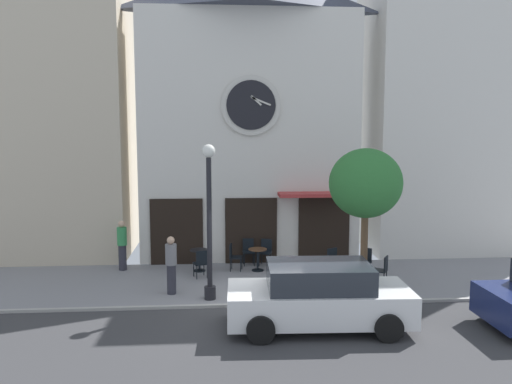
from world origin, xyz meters
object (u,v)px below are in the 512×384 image
object	(u,v)px
street_lamp	(209,222)
parked_car_white	(319,296)
street_tree	(366,184)
cafe_chair_facing_wall	(383,268)
cafe_table_rightmost	(199,257)
cafe_chair_left_end	(334,260)
cafe_chair_under_awning	(249,249)
cafe_table_center_right	(258,256)
cafe_chair_outer	(234,255)
cafe_table_near_door	(354,265)
cafe_chair_by_entrance	(201,262)
cafe_chair_facing_street	(365,260)
cafe_chair_near_tree	(266,250)
pedestrian_green	(122,245)
pedestrian_grey	(171,264)

from	to	relation	value
street_lamp	parked_car_white	bearing A→B (deg)	-41.48
street_tree	cafe_chair_facing_wall	distance (m)	2.94
cafe_table_rightmost	cafe_chair_left_end	distance (m)	4.41
cafe_table_rightmost	street_lamp	bearing A→B (deg)	-82.48
street_lamp	cafe_chair_under_awning	size ratio (longest dim) A/B	4.76
cafe_table_center_right	cafe_chair_left_end	xyz separation A→B (m)	(2.38, -0.84, 0.04)
cafe_table_center_right	cafe_chair_outer	world-z (taller)	cafe_chair_outer
cafe_table_near_door	cafe_chair_by_entrance	distance (m)	4.78
cafe_chair_facing_street	cafe_chair_facing_wall	distance (m)	1.10
cafe_table_rightmost	cafe_chair_near_tree	world-z (taller)	cafe_chair_near_tree
cafe_table_center_right	parked_car_white	size ratio (longest dim) A/B	0.17
cafe_table_near_door	cafe_chair_left_end	world-z (taller)	cafe_chair_left_end
cafe_chair_left_end	cafe_table_center_right	bearing A→B (deg)	160.51
street_lamp	cafe_chair_facing_street	bearing A→B (deg)	21.58
cafe_chair_near_tree	cafe_chair_facing_street	distance (m)	3.42
cafe_chair_under_awning	pedestrian_green	distance (m)	4.27
cafe_chair_near_tree	cafe_chair_facing_wall	size ratio (longest dim) A/B	1.00
street_tree	cafe_chair_outer	xyz separation A→B (m)	(-3.56, 2.96, -2.65)
cafe_chair_by_entrance	parked_car_white	distance (m)	5.26
street_lamp	parked_car_white	xyz separation A→B (m)	(2.59, -2.29, -1.42)
pedestrian_green	cafe_table_near_door	bearing A→B (deg)	-14.74
cafe_chair_left_end	pedestrian_grey	xyz separation A→B (m)	(-5.03, -1.41, 0.33)
cafe_chair_under_awning	cafe_chair_facing_wall	xyz separation A→B (m)	(3.87, -2.76, 0.00)
cafe_chair_facing_wall	pedestrian_grey	size ratio (longest dim) A/B	0.54
cafe_table_near_door	cafe_chair_facing_street	xyz separation A→B (m)	(0.51, 0.64, 0.01)
street_lamp	cafe_table_rightmost	xyz separation A→B (m)	(-0.38, 2.91, -1.70)
street_tree	cafe_chair_left_end	xyz separation A→B (m)	(-0.38, 2.02, -2.65)
cafe_table_near_door	cafe_chair_left_end	xyz separation A→B (m)	(-0.49, 0.66, 0.01)
cafe_table_center_right	pedestrian_grey	xyz separation A→B (m)	(-2.65, -2.25, 0.37)
street_tree	parked_car_white	distance (m)	3.71
street_lamp	pedestrian_green	bearing A→B (deg)	132.28
cafe_chair_facing_wall	parked_car_white	size ratio (longest dim) A/B	0.21
pedestrian_green	street_lamp	bearing A→B (deg)	-47.72
street_tree	cafe_chair_facing_wall	xyz separation A→B (m)	(0.86, 0.94, -2.65)
cafe_chair_under_awning	cafe_chair_facing_wall	size ratio (longest dim) A/B	1.00
cafe_chair_by_entrance	cafe_chair_left_end	distance (m)	4.23
cafe_table_rightmost	parked_car_white	xyz separation A→B (m)	(2.98, -5.20, 0.28)
cafe_table_near_door	cafe_chair_by_entrance	world-z (taller)	cafe_chair_by_entrance
cafe_table_rightmost	pedestrian_green	distance (m)	2.62
pedestrian_grey	cafe_chair_facing_wall	bearing A→B (deg)	2.98
cafe_chair_near_tree	cafe_chair_facing_wall	bearing A→B (deg)	-38.85
street_tree	cafe_chair_by_entrance	bearing A→B (deg)	155.02
cafe_chair_by_entrance	pedestrian_grey	size ratio (longest dim) A/B	0.54
cafe_chair_under_awning	pedestrian_grey	distance (m)	3.92
cafe_chair_outer	pedestrian_green	bearing A→B (deg)	174.68
cafe_table_near_door	cafe_table_rightmost	bearing A→B (deg)	161.54
pedestrian_green	cafe_chair_left_end	bearing A→B (deg)	-10.54
street_lamp	cafe_table_center_right	bearing A→B (deg)	61.13
cafe_chair_facing_street	cafe_chair_facing_wall	xyz separation A→B (m)	(0.24, -1.07, 0.00)
street_tree	pedestrian_green	world-z (taller)	street_tree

